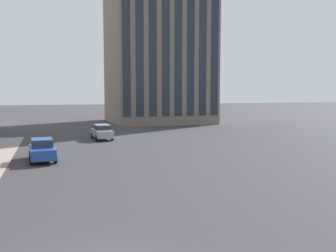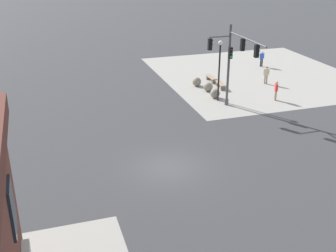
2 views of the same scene
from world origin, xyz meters
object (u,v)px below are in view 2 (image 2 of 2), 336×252
(pedestrian_at_curb, at_px, (262,58))
(pedestrian_walking_east, at_px, (276,89))
(bollard_sphere_curb_c, at_px, (197,82))
(pedestrian_near_bench, at_px, (266,74))
(street_lamp_corner_near, at_px, (219,64))
(bench_mid_block, at_px, (211,78))
(bollard_sphere_curb_a, at_px, (215,93))
(bollard_sphere_curb_b, at_px, (208,87))
(traffic_signal_main, at_px, (233,57))
(bench_near_signal, at_px, (221,85))

(pedestrian_at_curb, xyz_separation_m, pedestrian_walking_east, (-10.14, 4.30, -0.02))
(bollard_sphere_curb_c, height_order, pedestrian_near_bench, pedestrian_near_bench)
(street_lamp_corner_near, bearing_deg, pedestrian_walking_east, -106.64)
(pedestrian_walking_east, bearing_deg, bench_mid_block, 24.89)
(pedestrian_walking_east, xyz_separation_m, street_lamp_corner_near, (1.42, 4.74, 2.28))
(bollard_sphere_curb_a, bearing_deg, bollard_sphere_curb_b, -4.44)
(bollard_sphere_curb_a, bearing_deg, traffic_signal_main, -179.39)
(bollard_sphere_curb_c, height_order, bench_near_signal, bollard_sphere_curb_c)
(bollard_sphere_curb_b, relative_size, pedestrian_near_bench, 0.48)
(bollard_sphere_curb_a, distance_m, street_lamp_corner_near, 2.92)
(bollard_sphere_curb_a, height_order, street_lamp_corner_near, street_lamp_corner_near)
(bench_near_signal, bearing_deg, street_lamp_corner_near, 151.99)
(bench_near_signal, xyz_separation_m, pedestrian_near_bench, (-0.15, -4.64, 0.68))
(traffic_signal_main, bearing_deg, pedestrian_at_curb, -39.39)
(pedestrian_near_bench, bearing_deg, bench_near_signal, 88.16)
(bench_near_signal, relative_size, pedestrian_at_curb, 1.06)
(pedestrian_walking_east, height_order, street_lamp_corner_near, street_lamp_corner_near)
(traffic_signal_main, xyz_separation_m, pedestrian_near_bench, (5.19, -6.24, -3.30))
(traffic_signal_main, xyz_separation_m, pedestrian_at_curb, (10.93, -8.97, -3.30))
(bollard_sphere_curb_a, xyz_separation_m, pedestrian_walking_east, (-2.11, -4.70, 0.56))
(pedestrian_at_curb, relative_size, pedestrian_walking_east, 1.02)
(bollard_sphere_curb_c, relative_size, bench_mid_block, 0.46)
(bollard_sphere_curb_c, relative_size, bench_near_signal, 0.45)
(bench_mid_block, relative_size, pedestrian_walking_east, 1.06)
(pedestrian_at_curb, bearing_deg, bollard_sphere_curb_b, 124.74)
(bollard_sphere_curb_a, bearing_deg, bench_mid_block, -19.22)
(traffic_signal_main, distance_m, bench_near_signal, 6.84)
(bench_mid_block, relative_size, pedestrian_near_bench, 1.04)
(pedestrian_at_curb, bearing_deg, pedestrian_near_bench, 154.53)
(bollard_sphere_curb_b, xyz_separation_m, bench_mid_block, (2.70, -1.45, -0.09))
(bench_mid_block, bearing_deg, bollard_sphere_curb_b, 151.71)
(pedestrian_walking_east, bearing_deg, pedestrian_near_bench, -19.58)
(pedestrian_walking_east, bearing_deg, pedestrian_at_curb, -22.98)
(pedestrian_near_bench, xyz_separation_m, pedestrian_walking_east, (-4.40, 1.56, -0.02))
(traffic_signal_main, xyz_separation_m, bollard_sphere_curb_a, (2.90, 0.03, -3.89))
(bollard_sphere_curb_b, relative_size, bollard_sphere_curb_c, 1.00)
(bench_near_signal, relative_size, bench_mid_block, 1.02)
(traffic_signal_main, distance_m, pedestrian_walking_east, 5.79)
(bench_near_signal, height_order, pedestrian_near_bench, pedestrian_near_bench)
(bollard_sphere_curb_b, relative_size, pedestrian_walking_east, 0.49)
(bollard_sphere_curb_c, bearing_deg, traffic_signal_main, -177.40)
(bollard_sphere_curb_a, xyz_separation_m, bollard_sphere_curb_b, (1.89, -0.15, 0.00))
(pedestrian_near_bench, distance_m, pedestrian_at_curb, 6.36)
(traffic_signal_main, xyz_separation_m, bench_mid_block, (7.48, -1.57, -3.98))
(bollard_sphere_curb_b, xyz_separation_m, street_lamp_corner_near, (-2.58, 0.18, 2.84))
(bollard_sphere_curb_a, distance_m, bollard_sphere_curb_b, 1.89)
(pedestrian_walking_east, bearing_deg, bollard_sphere_curb_c, 40.64)
(bollard_sphere_curb_c, xyz_separation_m, bench_near_signal, (-1.25, -1.90, -0.09))
(bench_near_signal, height_order, pedestrian_at_curb, pedestrian_at_curb)
(bench_mid_block, bearing_deg, bollard_sphere_curb_a, 160.78)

